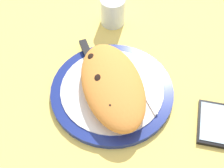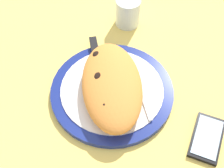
% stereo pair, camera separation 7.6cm
% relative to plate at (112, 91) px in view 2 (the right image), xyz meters
% --- Properties ---
extents(ground_plane, '(1.50, 1.50, 0.03)m').
position_rel_plate_xyz_m(ground_plane, '(0.00, 0.00, -0.02)').
color(ground_plane, '#EACC60').
extents(plate, '(0.31, 0.31, 0.02)m').
position_rel_plate_xyz_m(plate, '(0.00, 0.00, 0.00)').
color(plate, navy).
rests_on(plate, ground_plane).
extents(calzone, '(0.28, 0.17, 0.06)m').
position_rel_plate_xyz_m(calzone, '(-0.01, 0.00, 0.04)').
color(calzone, orange).
rests_on(calzone, plate).
extents(fork, '(0.16, 0.06, 0.00)m').
position_rel_plate_xyz_m(fork, '(0.01, -0.07, 0.01)').
color(fork, silver).
rests_on(fork, plate).
extents(knife, '(0.21, 0.06, 0.01)m').
position_rel_plate_xyz_m(knife, '(0.10, 0.04, 0.01)').
color(knife, silver).
rests_on(knife, plate).
extents(smartphone, '(0.13, 0.10, 0.01)m').
position_rel_plate_xyz_m(smartphone, '(-0.12, -0.22, -0.00)').
color(smartphone, black).
rests_on(smartphone, ground_plane).
extents(water_glass, '(0.07, 0.07, 0.08)m').
position_rel_plate_xyz_m(water_glass, '(0.26, -0.04, 0.03)').
color(water_glass, silver).
rests_on(water_glass, ground_plane).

